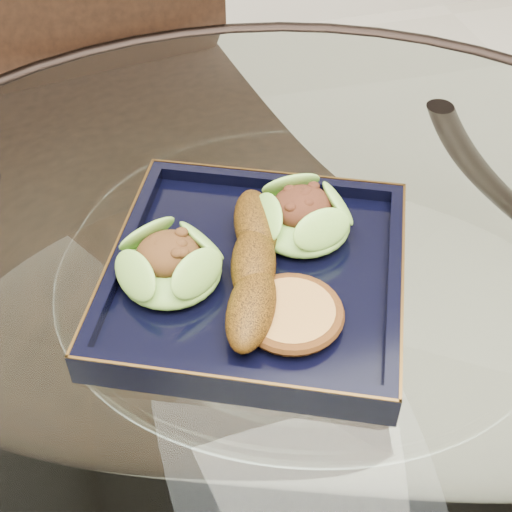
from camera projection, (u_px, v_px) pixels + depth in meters
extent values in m
cylinder|color=white|center=(298.00, 310.00, 0.66)|extent=(1.10, 1.10, 0.01)
torus|color=black|center=(298.00, 310.00, 0.66)|extent=(1.13, 1.13, 0.02)
cylinder|color=black|center=(398.00, 306.00, 1.18)|extent=(0.04, 0.04, 0.75)
cylinder|color=black|center=(54.00, 380.00, 1.07)|extent=(0.04, 0.04, 0.75)
cube|color=black|center=(156.00, 263.00, 1.11)|extent=(0.48, 0.48, 0.04)
cube|color=black|center=(97.00, 49.00, 1.05)|extent=(0.40, 0.09, 0.46)
cylinder|color=black|center=(98.00, 481.00, 1.11)|extent=(0.03, 0.03, 0.45)
cylinder|color=black|center=(304.00, 402.00, 1.22)|extent=(0.03, 0.03, 0.45)
cylinder|color=black|center=(48.00, 321.00, 1.35)|extent=(0.03, 0.03, 0.45)
cylinder|color=black|center=(224.00, 266.00, 1.46)|extent=(0.03, 0.03, 0.45)
cube|color=black|center=(256.00, 279.00, 0.67)|extent=(0.36, 0.36, 0.02)
ellipsoid|color=#62952B|center=(170.00, 266.00, 0.65)|extent=(0.10, 0.10, 0.03)
ellipsoid|color=#5E992C|center=(302.00, 219.00, 0.69)|extent=(0.12, 0.12, 0.03)
ellipsoid|color=#61390A|center=(253.00, 264.00, 0.65)|extent=(0.10, 0.20, 0.04)
cylinder|color=#B27E3B|center=(291.00, 315.00, 0.62)|extent=(0.10, 0.10, 0.02)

